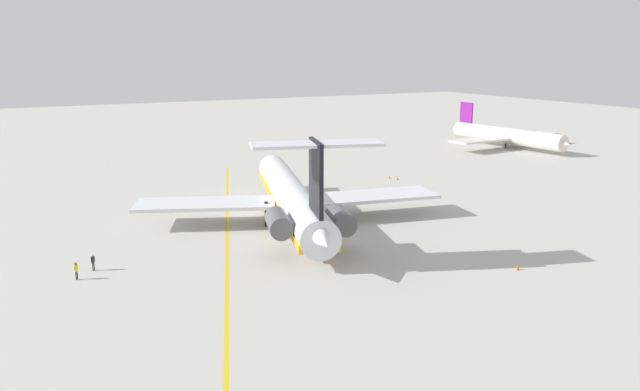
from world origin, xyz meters
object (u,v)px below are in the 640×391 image
object	(u,v)px
safety_cone_nose	(517,267)
safety_cone_tail	(389,177)
ground_crew_near_nose	(76,269)
ground_crew_near_tail	(93,260)
main_jetliner	(293,198)
airliner_far_left	(510,136)
safety_cone_wingtip	(397,178)

from	to	relation	value
safety_cone_nose	safety_cone_tail	distance (m)	44.10
ground_crew_near_nose	ground_crew_near_tail	size ratio (longest dim) A/B	1.00
ground_crew_near_tail	safety_cone_nose	xyz separation A→B (m)	(18.98, 35.99, -0.77)
ground_crew_near_tail	safety_cone_nose	world-z (taller)	ground_crew_near_tail
main_jetliner	safety_cone_nose	xyz separation A→B (m)	(24.41, 12.24, -3.10)
airliner_far_left	ground_crew_near_tail	bearing A→B (deg)	-72.32
airliner_far_left	safety_cone_nose	bearing A→B (deg)	-48.98
main_jetliner	safety_cone_nose	distance (m)	27.48
safety_cone_nose	safety_cone_wingtip	bearing A→B (deg)	160.50
ground_crew_near_nose	safety_cone_tail	distance (m)	57.15
safety_cone_tail	ground_crew_near_tail	bearing A→B (deg)	-65.31
main_jetliner	safety_cone_wingtip	size ratio (longest dim) A/B	75.68
ground_crew_near_nose	safety_cone_wingtip	size ratio (longest dim) A/B	3.00
ground_crew_near_nose	safety_cone_tail	size ratio (longest dim) A/B	3.00
airliner_far_left	ground_crew_near_tail	world-z (taller)	airliner_far_left
safety_cone_tail	ground_crew_near_nose	bearing A→B (deg)	-64.40
ground_crew_near_nose	safety_cone_nose	size ratio (longest dim) A/B	3.00
safety_cone_nose	safety_cone_wingtip	xyz separation A→B (m)	(-40.34, 14.28, 0.00)
safety_cone_wingtip	airliner_far_left	bearing A→B (deg)	111.79
main_jetliner	ground_crew_near_tail	size ratio (longest dim) A/B	25.20
main_jetliner	ground_crew_near_nose	distance (m)	26.59
main_jetliner	airliner_far_left	bearing A→B (deg)	-47.55
main_jetliner	ground_crew_near_nose	world-z (taller)	main_jetliner
safety_cone_nose	ground_crew_near_nose	bearing A→B (deg)	-114.50
main_jetliner	ground_crew_near_nose	size ratio (longest dim) A/B	25.22
airliner_far_left	ground_crew_near_tail	size ratio (longest dim) A/B	18.23
ground_crew_near_tail	safety_cone_wingtip	xyz separation A→B (m)	(-21.36, 50.27, -0.77)
safety_cone_nose	safety_cone_wingtip	world-z (taller)	same
airliner_far_left	ground_crew_near_nose	bearing A→B (deg)	-71.75
main_jetliner	safety_cone_tail	xyz separation A→B (m)	(-17.46, 26.06, -3.10)
airliner_far_left	safety_cone_nose	world-z (taller)	airliner_far_left
safety_cone_tail	safety_cone_wingtip	bearing A→B (deg)	16.91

